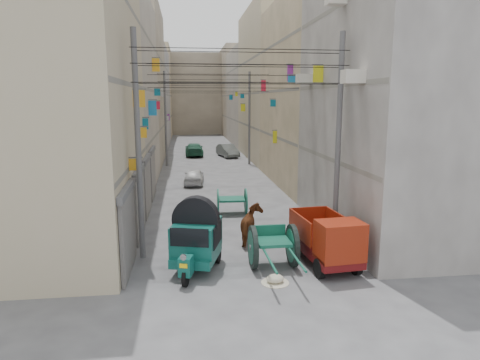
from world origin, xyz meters
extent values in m
plane|color=#49494C|center=(0.00, 0.00, 0.00)|extent=(140.00, 140.00, 0.00)
cube|color=tan|center=(-8.00, 8.00, 6.50)|extent=(8.00, 10.00, 13.00)
cube|color=slate|center=(-4.12, 8.00, 3.20)|extent=(0.25, 9.80, 0.18)
cube|color=slate|center=(-4.12, 8.00, 6.20)|extent=(0.25, 9.80, 0.18)
cube|color=slate|center=(-4.12, 8.00, 9.20)|extent=(0.25, 9.80, 0.18)
cube|color=#AAA092|center=(-8.00, 19.00, 6.00)|extent=(8.00, 12.00, 12.00)
cube|color=slate|center=(-4.12, 19.00, 3.20)|extent=(0.25, 11.76, 0.18)
cube|color=slate|center=(-4.12, 19.00, 6.20)|extent=(0.25, 11.76, 0.18)
cube|color=slate|center=(-4.12, 19.00, 9.20)|extent=(0.25, 11.76, 0.18)
cube|color=tan|center=(-8.00, 32.00, 7.00)|extent=(8.00, 14.00, 14.00)
cube|color=slate|center=(-4.12, 32.00, 3.20)|extent=(0.25, 13.72, 0.18)
cube|color=slate|center=(-4.12, 32.00, 6.20)|extent=(0.25, 13.72, 0.18)
cube|color=slate|center=(-4.12, 32.00, 9.20)|extent=(0.25, 13.72, 0.18)
cube|color=#AAA59F|center=(-8.00, 46.00, 5.90)|extent=(8.00, 14.00, 11.80)
cube|color=slate|center=(-4.12, 46.00, 3.20)|extent=(0.25, 13.72, 0.18)
cube|color=slate|center=(-4.12, 46.00, 6.20)|extent=(0.25, 13.72, 0.18)
cube|color=slate|center=(-4.12, 46.00, 9.20)|extent=(0.25, 13.72, 0.18)
cube|color=#C8B18B|center=(-8.00, 59.00, 6.75)|extent=(8.00, 12.00, 13.50)
cube|color=slate|center=(-4.12, 59.00, 3.20)|extent=(0.25, 11.76, 0.18)
cube|color=slate|center=(-4.12, 59.00, 6.20)|extent=(0.25, 11.76, 0.18)
cube|color=slate|center=(-4.12, 59.00, 9.20)|extent=(0.25, 11.76, 0.18)
cube|color=#AAA59F|center=(8.00, 8.00, 6.50)|extent=(8.00, 10.00, 13.00)
cube|color=slate|center=(4.12, 8.00, 3.20)|extent=(0.25, 9.80, 0.18)
cube|color=slate|center=(4.12, 8.00, 6.20)|extent=(0.25, 9.80, 0.18)
cube|color=slate|center=(4.12, 8.00, 9.20)|extent=(0.25, 9.80, 0.18)
cube|color=#C8B18B|center=(8.00, 19.00, 6.00)|extent=(8.00, 12.00, 12.00)
cube|color=slate|center=(4.12, 19.00, 3.20)|extent=(0.25, 11.76, 0.18)
cube|color=slate|center=(4.12, 19.00, 6.20)|extent=(0.25, 11.76, 0.18)
cube|color=slate|center=(4.12, 19.00, 9.20)|extent=(0.25, 11.76, 0.18)
cube|color=tan|center=(8.00, 32.00, 7.00)|extent=(8.00, 14.00, 14.00)
cube|color=slate|center=(4.12, 32.00, 3.20)|extent=(0.25, 13.72, 0.18)
cube|color=slate|center=(4.12, 32.00, 6.20)|extent=(0.25, 13.72, 0.18)
cube|color=slate|center=(4.12, 32.00, 9.20)|extent=(0.25, 13.72, 0.18)
cube|color=#AAA092|center=(8.00, 46.00, 5.90)|extent=(8.00, 14.00, 11.80)
cube|color=slate|center=(4.12, 46.00, 3.20)|extent=(0.25, 13.72, 0.18)
cube|color=slate|center=(4.12, 46.00, 6.20)|extent=(0.25, 13.72, 0.18)
cube|color=slate|center=(4.12, 46.00, 9.20)|extent=(0.25, 13.72, 0.18)
cube|color=tan|center=(8.00, 59.00, 6.75)|extent=(8.00, 12.00, 13.50)
cube|color=slate|center=(4.12, 59.00, 3.20)|extent=(0.25, 11.76, 0.18)
cube|color=slate|center=(4.12, 59.00, 6.20)|extent=(0.25, 11.76, 0.18)
cube|color=slate|center=(4.12, 59.00, 9.20)|extent=(0.25, 11.76, 0.18)
cube|color=tan|center=(0.00, 66.00, 6.50)|extent=(22.00, 10.00, 13.00)
cube|color=#4A4A4F|center=(-3.92, 4.80, 1.30)|extent=(0.12, 3.00, 2.60)
cube|color=#565658|center=(-3.90, 4.80, 2.75)|extent=(0.18, 3.20, 0.25)
cube|color=#4A4A4F|center=(-3.92, 8.50, 1.30)|extent=(0.12, 3.00, 2.60)
cube|color=#565658|center=(-3.90, 8.50, 2.75)|extent=(0.18, 3.20, 0.25)
cube|color=#4A4A4F|center=(-3.92, 12.20, 1.30)|extent=(0.12, 3.00, 2.60)
cube|color=#565658|center=(-3.90, 12.20, 2.75)|extent=(0.18, 3.20, 0.25)
cube|color=#4A4A4F|center=(-3.92, 16.00, 1.30)|extent=(0.12, 3.00, 2.60)
cube|color=#565658|center=(-3.90, 16.00, 2.75)|extent=(0.18, 3.20, 0.25)
cube|color=#0C6988|center=(3.81, 34.28, 5.98)|extent=(0.38, 0.08, 0.41)
cube|color=purple|center=(-3.86, 41.61, 3.62)|extent=(0.27, 0.08, 0.71)
cube|color=#F6AB1D|center=(-3.78, 6.43, 3.35)|extent=(0.44, 0.08, 0.42)
cube|color=#1A7ABA|center=(-3.77, 15.80, 5.17)|extent=(0.45, 0.08, 0.84)
cube|color=#0C6988|center=(3.79, 44.88, 5.91)|extent=(0.41, 0.08, 0.59)
cube|color=#F6AB1D|center=(-3.81, 9.76, 4.24)|extent=(0.38, 0.08, 0.44)
cube|color=yellow|center=(3.78, 33.54, 4.85)|extent=(0.43, 0.08, 0.72)
cube|color=yellow|center=(3.86, 39.62, 6.25)|extent=(0.28, 0.08, 0.44)
cube|color=#F6AB1D|center=(-3.76, 20.00, 7.85)|extent=(0.48, 0.08, 0.84)
cube|color=silver|center=(-3.85, 38.07, 3.67)|extent=(0.31, 0.08, 0.44)
cube|color=#0C6988|center=(3.82, 19.02, 5.41)|extent=(0.35, 0.08, 0.45)
cube|color=red|center=(3.83, 22.65, 6.65)|extent=(0.34, 0.08, 0.79)
cube|color=#0C6988|center=(-3.86, 12.02, 4.50)|extent=(0.28, 0.08, 0.52)
cube|color=silver|center=(-3.86, 29.62, 6.26)|extent=(0.28, 0.08, 0.74)
cube|color=yellow|center=(3.87, 18.51, 3.22)|extent=(0.26, 0.08, 0.80)
cube|color=#1A8F60|center=(3.83, 9.37, 6.69)|extent=(0.34, 0.08, 0.55)
cube|color=#F6AB1D|center=(-3.76, 8.55, 5.67)|extent=(0.47, 0.08, 0.67)
cube|color=#0C6988|center=(-3.80, 21.15, 6.14)|extent=(0.40, 0.08, 0.47)
cube|color=red|center=(-3.84, 21.66, 5.24)|extent=(0.32, 0.08, 0.55)
cube|color=#1A7ABA|center=(3.76, 13.74, 6.73)|extent=(0.47, 0.08, 0.35)
cube|color=purple|center=(3.84, 14.58, 7.07)|extent=(0.32, 0.08, 0.89)
cube|color=yellow|center=(3.78, 9.29, 6.73)|extent=(0.44, 0.08, 0.69)
cube|color=#1A8F60|center=(-4.06, 6.00, 3.00)|extent=(0.10, 3.20, 0.80)
cube|color=#1A7ABA|center=(-4.06, 15.00, 3.00)|extent=(0.10, 3.20, 0.80)
cube|color=#0C6988|center=(-4.06, 27.00, 3.00)|extent=(0.10, 3.20, 0.80)
cube|color=purple|center=(-4.06, 39.00, 3.00)|extent=(0.10, 3.20, 0.80)
cube|color=red|center=(4.06, 6.00, 3.00)|extent=(0.10, 3.20, 0.80)
cube|color=red|center=(4.06, 15.00, 3.00)|extent=(0.10, 3.20, 0.80)
cube|color=purple|center=(4.06, 27.00, 3.00)|extent=(0.10, 3.20, 0.80)
cube|color=#0C6988|center=(4.06, 39.00, 3.00)|extent=(0.10, 3.20, 0.80)
cube|color=beige|center=(3.65, 5.00, 6.40)|extent=(0.70, 0.55, 0.45)
cube|color=beige|center=(3.65, 11.00, 6.60)|extent=(0.70, 0.55, 0.45)
cylinder|color=#565658|center=(-3.60, 6.00, 4.00)|extent=(0.20, 0.20, 8.00)
cylinder|color=#565658|center=(3.60, 6.00, 4.00)|extent=(0.20, 0.20, 8.00)
cylinder|color=#565658|center=(-3.60, 28.00, 4.00)|extent=(0.20, 0.20, 8.00)
cylinder|color=#565658|center=(3.60, 28.00, 4.00)|extent=(0.20, 0.20, 8.00)
cylinder|color=black|center=(0.00, 5.50, 6.20)|extent=(7.40, 0.02, 0.02)
cylinder|color=black|center=(0.00, 5.50, 6.80)|extent=(7.40, 0.02, 0.02)
cylinder|color=black|center=(0.00, 5.50, 7.30)|extent=(7.40, 0.02, 0.02)
cylinder|color=black|center=(0.00, 6.50, 6.20)|extent=(7.40, 0.02, 0.02)
cylinder|color=black|center=(0.00, 6.50, 6.80)|extent=(7.40, 0.02, 0.02)
cylinder|color=black|center=(0.00, 6.50, 7.30)|extent=(7.40, 0.02, 0.02)
cylinder|color=black|center=(0.00, 12.00, 6.20)|extent=(7.40, 0.02, 0.02)
cylinder|color=black|center=(0.00, 12.00, 6.80)|extent=(7.40, 0.02, 0.02)
cylinder|color=black|center=(0.00, 12.00, 7.30)|extent=(7.40, 0.02, 0.02)
cylinder|color=black|center=(0.00, 20.00, 6.20)|extent=(7.40, 0.02, 0.02)
cylinder|color=black|center=(0.00, 20.00, 6.80)|extent=(7.40, 0.02, 0.02)
cylinder|color=black|center=(0.00, 20.00, 7.30)|extent=(7.40, 0.02, 0.02)
cylinder|color=black|center=(0.00, 28.00, 6.20)|extent=(7.40, 0.02, 0.02)
cylinder|color=black|center=(0.00, 28.00, 6.80)|extent=(7.40, 0.02, 0.02)
cylinder|color=black|center=(0.00, 28.00, 7.30)|extent=(7.40, 0.02, 0.02)
cylinder|color=black|center=(-2.06, 3.30, 0.30)|extent=(0.29, 0.61, 0.60)
cylinder|color=black|center=(-2.08, 5.43, 0.30)|extent=(0.29, 0.61, 0.60)
cylinder|color=black|center=(-0.94, 5.11, 0.30)|extent=(0.29, 0.61, 0.60)
cube|color=#0E4E45|center=(-1.69, 4.64, 0.52)|extent=(1.84, 2.33, 0.30)
cube|color=#0E4E45|center=(-2.05, 3.35, 0.65)|extent=(0.49, 0.57, 0.59)
cylinder|color=silver|center=(-2.11, 3.11, 1.02)|extent=(0.20, 0.10, 0.19)
cube|color=yellow|center=(-2.12, 3.09, 0.75)|extent=(0.24, 0.09, 0.13)
cube|color=#0E4E45|center=(-1.67, 4.70, 1.13)|extent=(1.84, 2.14, 1.02)
cube|color=black|center=(-1.92, 3.80, 1.40)|extent=(1.21, 0.39, 0.59)
cube|color=black|center=(-2.35, 4.89, 1.24)|extent=(0.39, 1.25, 0.70)
cube|color=black|center=(-0.99, 4.51, 1.24)|extent=(0.39, 1.25, 0.70)
cube|color=white|center=(-1.93, 3.76, 0.59)|extent=(1.31, 0.41, 0.06)
cylinder|color=black|center=(0.21, 4.49, 0.74)|extent=(0.17, 1.47, 1.47)
cylinder|color=#13533E|center=(0.21, 4.49, 0.74)|extent=(0.19, 1.15, 1.15)
cylinder|color=#565658|center=(0.21, 4.49, 0.74)|extent=(0.23, 0.19, 0.19)
cylinder|color=black|center=(1.58, 4.51, 0.74)|extent=(0.17, 1.47, 1.47)
cylinder|color=#13533E|center=(1.58, 4.51, 0.74)|extent=(0.19, 1.15, 1.15)
cylinder|color=#565658|center=(1.58, 4.51, 0.74)|extent=(0.23, 0.19, 0.19)
cylinder|color=#565658|center=(0.89, 4.50, 0.74)|extent=(1.42, 0.10, 0.08)
cube|color=#13533E|center=(0.89, 4.50, 0.93)|extent=(1.11, 1.17, 0.11)
cube|color=#13533E|center=(0.89, 5.03, 1.16)|extent=(1.11, 0.09, 0.37)
cylinder|color=#13533E|center=(0.48, 3.18, 0.84)|extent=(0.09, 2.42, 0.07)
cylinder|color=#13533E|center=(1.32, 3.19, 0.84)|extent=(0.09, 2.42, 0.07)
cylinder|color=black|center=(2.19, 3.38, 0.33)|extent=(0.24, 0.66, 0.65)
cylinder|color=black|center=(1.98, 5.54, 0.33)|extent=(0.24, 0.66, 0.65)
cylinder|color=black|center=(3.46, 3.50, 0.33)|extent=(0.24, 0.66, 0.65)
cylinder|color=black|center=(3.26, 5.66, 0.33)|extent=(0.24, 0.66, 0.65)
cube|color=#520B0D|center=(2.72, 4.52, 0.54)|extent=(1.73, 3.37, 0.34)
cube|color=maroon|center=(2.83, 3.39, 1.23)|extent=(1.52, 1.16, 1.23)
cube|color=black|center=(2.87, 2.93, 1.33)|extent=(1.28, 0.18, 0.54)
cube|color=#520B0D|center=(2.67, 5.06, 0.81)|extent=(1.67, 2.30, 0.12)
cube|color=maroon|center=(1.96, 4.99, 1.23)|extent=(0.26, 2.16, 0.84)
cube|color=maroon|center=(3.39, 5.13, 1.23)|extent=(0.26, 2.16, 0.84)
cube|color=maroon|center=(2.57, 6.12, 1.23)|extent=(1.48, 0.20, 0.84)
cylinder|color=#13533E|center=(-0.43, 11.55, 0.65)|extent=(0.12, 1.29, 1.29)
cylinder|color=#13533E|center=(0.96, 11.50, 0.65)|extent=(0.12, 1.29, 1.29)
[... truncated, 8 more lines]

